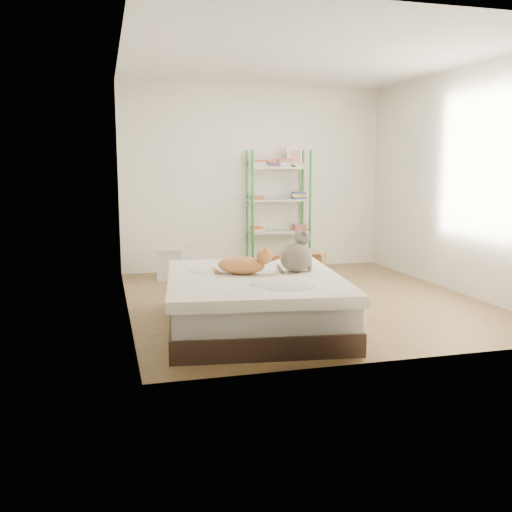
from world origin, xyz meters
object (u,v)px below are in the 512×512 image
object	(u,v)px
orange_cat	(241,263)
shelf_unit	(279,206)
grey_cat	(296,251)
cardboard_box	(305,267)
white_bin	(170,264)
bed	(254,302)

from	to	relation	value
orange_cat	shelf_unit	size ratio (longest dim) A/B	0.29
grey_cat	cardboard_box	world-z (taller)	grey_cat
orange_cat	shelf_unit	world-z (taller)	shelf_unit
grey_cat	shelf_unit	world-z (taller)	shelf_unit
orange_cat	white_bin	world-z (taller)	orange_cat
white_bin	shelf_unit	bearing A→B (deg)	12.13
shelf_unit	white_bin	size ratio (longest dim) A/B	4.14
orange_cat	cardboard_box	distance (m)	2.30
cardboard_box	shelf_unit	bearing A→B (deg)	125.89
shelf_unit	cardboard_box	distance (m)	1.16
bed	cardboard_box	bearing A→B (deg)	65.92
white_bin	grey_cat	bearing A→B (deg)	-69.73
bed	grey_cat	bearing A→B (deg)	15.32
shelf_unit	cardboard_box	world-z (taller)	shelf_unit
cardboard_box	white_bin	xyz separation A→B (m)	(-1.67, 0.55, 0.03)
shelf_unit	bed	bearing A→B (deg)	-111.48
bed	grey_cat	size ratio (longest dim) A/B	5.26
bed	grey_cat	world-z (taller)	grey_cat
orange_cat	cardboard_box	size ratio (longest dim) A/B	0.77
bed	grey_cat	distance (m)	0.62
grey_cat	cardboard_box	bearing A→B (deg)	-44.38
grey_cat	white_bin	size ratio (longest dim) A/B	0.95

